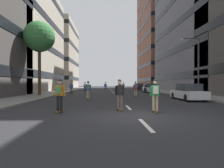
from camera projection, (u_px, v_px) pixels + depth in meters
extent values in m
plane|color=#28282B|center=(113.00, 92.00, 32.77)|extent=(143.38, 143.38, 0.00)
cube|color=gray|center=(64.00, 91.00, 35.37)|extent=(3.83, 65.71, 0.14)
cube|color=gray|center=(160.00, 91.00, 36.15)|extent=(3.83, 65.71, 0.14)
cube|color=silver|center=(146.00, 125.00, 6.90)|extent=(0.16, 2.20, 0.01)
cube|color=silver|center=(128.00, 107.00, 11.90)|extent=(0.16, 2.20, 0.01)
cube|color=silver|center=(121.00, 100.00, 16.89)|extent=(0.16, 2.20, 0.01)
cube|color=silver|center=(117.00, 96.00, 21.89)|extent=(0.16, 2.20, 0.01)
cube|color=silver|center=(115.00, 94.00, 26.88)|extent=(0.16, 2.20, 0.01)
cube|color=silver|center=(113.00, 92.00, 31.88)|extent=(0.16, 2.20, 0.01)
cube|color=silver|center=(112.00, 91.00, 36.87)|extent=(0.16, 2.20, 0.01)
cube|color=silver|center=(111.00, 90.00, 41.87)|extent=(0.16, 2.20, 0.01)
cube|color=silver|center=(110.00, 89.00, 46.87)|extent=(0.16, 2.20, 0.01)
cube|color=silver|center=(110.00, 89.00, 51.86)|extent=(0.16, 2.20, 0.01)
cube|color=silver|center=(109.00, 88.00, 56.86)|extent=(0.16, 2.20, 0.01)
cube|color=silver|center=(109.00, 88.00, 61.85)|extent=(0.16, 2.20, 0.01)
cube|color=#BCB29E|center=(15.00, 38.00, 33.45)|extent=(12.88, 21.26, 19.47)
cube|color=black|center=(15.00, 76.00, 33.48)|extent=(13.00, 21.38, 1.10)
cube|color=black|center=(15.00, 49.00, 33.46)|extent=(13.00, 21.38, 1.10)
cube|color=black|center=(15.00, 22.00, 33.44)|extent=(13.00, 21.38, 1.10)
cube|color=#B2A893|center=(55.00, 56.00, 60.01)|extent=(12.88, 19.46, 20.61)
cube|color=black|center=(55.00, 79.00, 60.04)|extent=(13.00, 19.58, 1.10)
cube|color=black|center=(55.00, 63.00, 60.02)|extent=(13.00, 19.58, 1.10)
cube|color=black|center=(54.00, 47.00, 60.00)|extent=(13.00, 19.58, 1.10)
cube|color=black|center=(54.00, 31.00, 59.98)|extent=(13.00, 19.58, 1.10)
cube|color=slate|center=(206.00, 5.00, 34.91)|extent=(12.88, 23.89, 32.82)
cube|color=black|center=(206.00, 77.00, 34.96)|extent=(13.00, 24.01, 1.10)
cube|color=black|center=(206.00, 52.00, 34.95)|extent=(13.00, 24.01, 1.10)
cube|color=black|center=(206.00, 27.00, 34.93)|extent=(13.00, 24.01, 1.10)
cube|color=black|center=(206.00, 2.00, 34.91)|extent=(13.00, 24.01, 1.10)
cube|color=brown|center=(162.00, 34.00, 61.47)|extent=(12.88, 21.38, 36.07)
cube|color=black|center=(162.00, 80.00, 61.53)|extent=(13.00, 21.50, 1.10)
cube|color=black|center=(162.00, 66.00, 61.51)|extent=(13.00, 21.50, 1.10)
cube|color=black|center=(162.00, 53.00, 61.49)|extent=(13.00, 21.50, 1.10)
cube|color=black|center=(162.00, 39.00, 61.47)|extent=(13.00, 21.50, 1.10)
cube|color=black|center=(162.00, 26.00, 61.46)|extent=(13.00, 21.50, 1.10)
cube|color=black|center=(162.00, 12.00, 61.44)|extent=(13.00, 21.50, 1.10)
cube|color=silver|center=(188.00, 94.00, 17.17)|extent=(1.80, 4.40, 0.70)
cube|color=#2D3338|center=(189.00, 87.00, 17.02)|extent=(1.60, 2.10, 0.64)
cylinder|color=black|center=(174.00, 96.00, 18.59)|extent=(0.22, 0.64, 0.64)
cylinder|color=black|center=(189.00, 96.00, 18.65)|extent=(0.22, 0.64, 0.64)
cylinder|color=black|center=(186.00, 98.00, 15.69)|extent=(0.22, 0.64, 0.64)
cylinder|color=black|center=(205.00, 98.00, 15.76)|extent=(0.22, 0.64, 0.64)
cube|color=silver|center=(150.00, 89.00, 31.52)|extent=(1.80, 4.40, 0.70)
cube|color=#2D3338|center=(150.00, 85.00, 31.37)|extent=(1.60, 2.10, 0.64)
cylinder|color=black|center=(143.00, 90.00, 32.94)|extent=(0.22, 0.64, 0.64)
cylinder|color=black|center=(152.00, 90.00, 33.01)|extent=(0.22, 0.64, 0.64)
cylinder|color=black|center=(147.00, 91.00, 30.04)|extent=(0.22, 0.64, 0.64)
cylinder|color=black|center=(157.00, 91.00, 30.11)|extent=(0.22, 0.64, 0.64)
cube|color=black|center=(139.00, 88.00, 41.37)|extent=(1.80, 4.40, 0.70)
cube|color=#2D3338|center=(139.00, 85.00, 41.22)|extent=(1.60, 2.10, 0.64)
cylinder|color=black|center=(134.00, 89.00, 42.78)|extent=(0.22, 0.64, 0.64)
cylinder|color=black|center=(141.00, 89.00, 42.85)|extent=(0.22, 0.64, 0.64)
cylinder|color=black|center=(137.00, 89.00, 39.89)|extent=(0.22, 0.64, 0.64)
cylinder|color=black|center=(144.00, 89.00, 39.95)|extent=(0.22, 0.64, 0.64)
cylinder|color=#4C3823|center=(39.00, 71.00, 22.25)|extent=(0.36, 0.36, 5.75)
sphere|color=#387A3D|center=(39.00, 37.00, 22.23)|extent=(3.66, 3.66, 3.66)
cylinder|color=#3F3F44|center=(198.00, 67.00, 20.60)|extent=(0.16, 0.16, 6.50)
cylinder|color=#3F3F44|center=(191.00, 38.00, 20.55)|extent=(1.80, 0.10, 0.10)
ellipsoid|color=silver|center=(183.00, 40.00, 20.51)|extent=(0.50, 0.30, 0.24)
cube|color=brown|center=(120.00, 109.00, 10.52)|extent=(0.31, 0.92, 0.02)
cylinder|color=#D8BF4C|center=(119.00, 109.00, 10.83)|extent=(0.19, 0.09, 0.07)
cylinder|color=#D8BF4C|center=(121.00, 111.00, 10.20)|extent=(0.19, 0.09, 0.07)
cylinder|color=#594C47|center=(118.00, 102.00, 10.50)|extent=(0.16, 0.16, 0.80)
cylinder|color=#594C47|center=(121.00, 102.00, 10.53)|extent=(0.16, 0.16, 0.80)
cube|color=black|center=(120.00, 90.00, 10.51)|extent=(0.34, 0.24, 0.55)
cylinder|color=black|center=(116.00, 91.00, 10.53)|extent=(0.12, 0.24, 0.55)
cylinder|color=black|center=(123.00, 91.00, 10.60)|extent=(0.12, 0.24, 0.55)
sphere|color=beige|center=(120.00, 82.00, 10.53)|extent=(0.22, 0.22, 0.22)
sphere|color=black|center=(120.00, 81.00, 10.53)|extent=(0.21, 0.21, 0.21)
cube|color=brown|center=(105.00, 91.00, 34.46)|extent=(0.25, 0.91, 0.02)
cylinder|color=#D8BF4C|center=(106.00, 91.00, 34.78)|extent=(0.18, 0.08, 0.07)
cylinder|color=#D8BF4C|center=(105.00, 92.00, 34.14)|extent=(0.18, 0.08, 0.07)
cylinder|color=#594C47|center=(105.00, 89.00, 34.46)|extent=(0.15, 0.15, 0.80)
cylinder|color=#594C47|center=(106.00, 89.00, 34.45)|extent=(0.15, 0.15, 0.80)
cube|color=blue|center=(105.00, 85.00, 34.45)|extent=(0.33, 0.22, 0.55)
cylinder|color=blue|center=(104.00, 85.00, 34.50)|extent=(0.10, 0.23, 0.55)
cylinder|color=blue|center=(107.00, 85.00, 34.50)|extent=(0.10, 0.23, 0.55)
sphere|color=tan|center=(105.00, 83.00, 34.47)|extent=(0.22, 0.22, 0.22)
sphere|color=black|center=(105.00, 83.00, 34.47)|extent=(0.21, 0.21, 0.21)
cube|color=brown|center=(60.00, 111.00, 9.80)|extent=(0.25, 0.91, 0.02)
cylinder|color=#D8BF4C|center=(61.00, 111.00, 10.12)|extent=(0.18, 0.08, 0.07)
cylinder|color=#D8BF4C|center=(58.00, 113.00, 9.48)|extent=(0.18, 0.08, 0.07)
cylinder|color=black|center=(58.00, 103.00, 9.80)|extent=(0.15, 0.15, 0.80)
cylinder|color=black|center=(61.00, 103.00, 9.80)|extent=(0.15, 0.15, 0.80)
cube|color=orange|center=(60.00, 91.00, 9.80)|extent=(0.33, 0.22, 0.55)
cylinder|color=orange|center=(56.00, 91.00, 9.85)|extent=(0.10, 0.23, 0.55)
cylinder|color=orange|center=(64.00, 91.00, 9.84)|extent=(0.10, 0.23, 0.55)
sphere|color=tan|center=(60.00, 82.00, 9.82)|extent=(0.22, 0.22, 0.22)
sphere|color=black|center=(60.00, 81.00, 9.82)|extent=(0.21, 0.21, 0.21)
cube|color=#4C8C4C|center=(58.00, 90.00, 9.62)|extent=(0.27, 0.17, 0.40)
cube|color=brown|center=(145.00, 93.00, 27.68)|extent=(0.41, 0.92, 0.02)
cylinder|color=#D8BF4C|center=(144.00, 93.00, 27.99)|extent=(0.19, 0.11, 0.07)
cylinder|color=#D8BF4C|center=(146.00, 94.00, 27.38)|extent=(0.19, 0.11, 0.07)
cylinder|color=black|center=(144.00, 90.00, 27.66)|extent=(0.17, 0.17, 0.80)
cylinder|color=black|center=(146.00, 90.00, 27.71)|extent=(0.17, 0.17, 0.80)
cube|color=white|center=(145.00, 86.00, 27.68)|extent=(0.36, 0.27, 0.55)
cylinder|color=white|center=(144.00, 86.00, 27.67)|extent=(0.14, 0.24, 0.55)
cylinder|color=white|center=(146.00, 86.00, 27.79)|extent=(0.14, 0.24, 0.55)
sphere|color=tan|center=(145.00, 83.00, 27.70)|extent=(0.22, 0.22, 0.22)
sphere|color=black|center=(145.00, 82.00, 27.70)|extent=(0.21, 0.21, 0.21)
cube|color=black|center=(146.00, 86.00, 27.51)|extent=(0.29, 0.22, 0.40)
cube|color=brown|center=(155.00, 111.00, 9.96)|extent=(0.30, 0.92, 0.02)
cylinder|color=#D8BF4C|center=(154.00, 111.00, 10.28)|extent=(0.19, 0.09, 0.07)
cylinder|color=#D8BF4C|center=(156.00, 112.00, 9.64)|extent=(0.19, 0.09, 0.07)
cylinder|color=tan|center=(154.00, 103.00, 9.96)|extent=(0.16, 0.16, 0.80)
cylinder|color=tan|center=(157.00, 103.00, 9.95)|extent=(0.16, 0.16, 0.80)
cube|color=green|center=(155.00, 90.00, 9.95)|extent=(0.34, 0.24, 0.55)
cylinder|color=green|center=(151.00, 91.00, 10.02)|extent=(0.12, 0.24, 0.55)
cylinder|color=green|center=(159.00, 91.00, 9.99)|extent=(0.12, 0.24, 0.55)
sphere|color=beige|center=(155.00, 82.00, 9.97)|extent=(0.22, 0.22, 0.22)
sphere|color=black|center=(155.00, 81.00, 9.97)|extent=(0.21, 0.21, 0.21)
cube|color=beige|center=(156.00, 90.00, 9.77)|extent=(0.28, 0.19, 0.40)
cube|color=brown|center=(123.00, 90.00, 39.34)|extent=(0.40, 0.92, 0.02)
cylinder|color=#D8BF4C|center=(124.00, 90.00, 39.66)|extent=(0.19, 0.11, 0.07)
cylinder|color=#D8BF4C|center=(123.00, 90.00, 39.03)|extent=(0.19, 0.11, 0.07)
cylinder|color=#594C47|center=(123.00, 88.00, 39.36)|extent=(0.17, 0.17, 0.80)
cylinder|color=#594C47|center=(124.00, 88.00, 39.33)|extent=(0.17, 0.17, 0.80)
cube|color=blue|center=(123.00, 85.00, 39.34)|extent=(0.36, 0.27, 0.55)
cylinder|color=blue|center=(122.00, 85.00, 39.43)|extent=(0.14, 0.24, 0.55)
cylinder|color=blue|center=(124.00, 85.00, 39.35)|extent=(0.14, 0.24, 0.55)
sphere|color=#997051|center=(123.00, 83.00, 39.36)|extent=(0.22, 0.22, 0.22)
sphere|color=black|center=(123.00, 83.00, 39.36)|extent=(0.21, 0.21, 0.21)
cube|color=#4C8C4C|center=(123.00, 85.00, 39.16)|extent=(0.29, 0.22, 0.40)
cube|color=brown|center=(120.00, 94.00, 24.77)|extent=(0.39, 0.92, 0.02)
cylinder|color=#D8BF4C|center=(119.00, 94.00, 25.08)|extent=(0.19, 0.11, 0.07)
cylinder|color=#D8BF4C|center=(121.00, 95.00, 24.46)|extent=(0.19, 0.11, 0.07)
cylinder|color=#594C47|center=(119.00, 91.00, 24.74)|extent=(0.17, 0.17, 0.80)
cylinder|color=#594C47|center=(120.00, 91.00, 24.79)|extent=(0.17, 0.17, 0.80)
cube|color=orange|center=(120.00, 86.00, 24.76)|extent=(0.36, 0.26, 0.55)
cylinder|color=orange|center=(118.00, 86.00, 24.76)|extent=(0.14, 0.24, 0.55)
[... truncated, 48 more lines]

